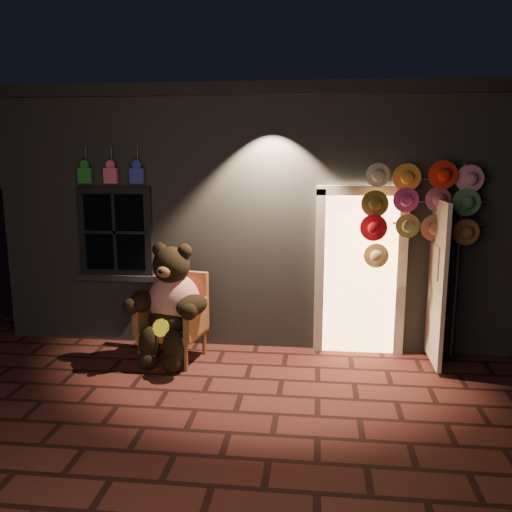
# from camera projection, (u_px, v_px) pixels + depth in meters

# --- Properties ---
(ground) EXTENTS (60.00, 60.00, 0.00)m
(ground) POSITION_uv_depth(u_px,v_px,m) (241.00, 394.00, 5.93)
(ground) COLOR #582721
(ground) RESTS_ON ground
(shop_building) EXTENTS (7.30, 5.95, 3.51)m
(shop_building) POSITION_uv_depth(u_px,v_px,m) (273.00, 202.00, 9.49)
(shop_building) COLOR slate
(shop_building) RESTS_ON ground
(wicker_armchair) EXTENTS (0.86, 0.80, 1.10)m
(wicker_armchair) POSITION_uv_depth(u_px,v_px,m) (175.00, 316.00, 6.89)
(wicker_armchair) COLOR #8E5F37
(wicker_armchair) RESTS_ON ground
(teddy_bear) EXTENTS (1.07, 0.92, 1.50)m
(teddy_bear) POSITION_uv_depth(u_px,v_px,m) (171.00, 304.00, 6.72)
(teddy_bear) COLOR red
(teddy_bear) RESTS_ON ground
(hat_rack) EXTENTS (1.47, 0.22, 2.48)m
(hat_rack) POSITION_uv_depth(u_px,v_px,m) (420.00, 208.00, 6.58)
(hat_rack) COLOR #59595E
(hat_rack) RESTS_ON ground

